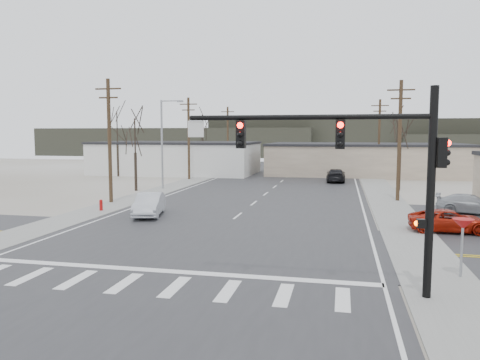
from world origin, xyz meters
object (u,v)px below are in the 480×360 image
object	(u,v)px
sedan_crossing	(149,204)
car_far_a	(336,175)
car_parked_red	(450,221)
fire_hydrant	(101,205)
car_far_b	(296,166)
car_parked_silver	(471,204)
traffic_signal_mast	(372,162)

from	to	relation	value
sedan_crossing	car_far_a	distance (m)	28.45
sedan_crossing	car_parked_red	world-z (taller)	sedan_crossing
fire_hydrant	sedan_crossing	xyz separation A→B (m)	(4.26, -1.16, 0.36)
car_far_b	car_parked_red	distance (m)	43.52
car_far_a	car_parked_silver	bearing A→B (deg)	114.85
sedan_crossing	traffic_signal_mast	bearing A→B (deg)	-57.12
car_far_a	sedan_crossing	bearing A→B (deg)	64.14
fire_hydrant	car_far_a	distance (m)	29.54
traffic_signal_mast	car_parked_silver	xyz separation A→B (m)	(7.90, 18.59, -3.97)
car_parked_red	car_far_b	bearing A→B (deg)	16.98
car_far_b	car_parked_silver	size ratio (longest dim) A/B	0.91
sedan_crossing	car_far_b	size ratio (longest dim) A/B	1.10
car_far_a	car_parked_red	bearing A→B (deg)	103.52
car_far_b	car_parked_silver	world-z (taller)	car_far_b
car_far_b	fire_hydrant	bearing A→B (deg)	-82.89
traffic_signal_mast	car_far_b	distance (m)	54.04
fire_hydrant	car_parked_red	world-z (taller)	car_parked_red
traffic_signal_mast	car_far_b	bearing A→B (deg)	98.14
fire_hydrant	car_far_a	xyz separation A→B (m)	(16.43, 24.55, 0.35)
car_far_b	car_parked_red	xyz separation A→B (m)	(12.73, -41.62, -0.10)
fire_hydrant	traffic_signal_mast	bearing A→B (deg)	-38.13
fire_hydrant	car_far_b	size ratio (longest dim) A/B	0.21
traffic_signal_mast	car_parked_red	bearing A→B (deg)	66.50
traffic_signal_mast	car_parked_red	size ratio (longest dim) A/B	1.98
car_parked_silver	car_parked_red	bearing A→B (deg)	171.27
car_far_b	traffic_signal_mast	bearing A→B (deg)	-59.79
traffic_signal_mast	car_parked_red	world-z (taller)	traffic_signal_mast
car_far_b	car_parked_silver	bearing A→B (deg)	-43.85
fire_hydrant	car_parked_red	distance (m)	23.33
traffic_signal_mast	sedan_crossing	bearing A→B (deg)	136.70
fire_hydrant	sedan_crossing	distance (m)	4.43
car_far_a	car_parked_red	xyz separation A→B (m)	(6.76, -27.02, -0.14)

